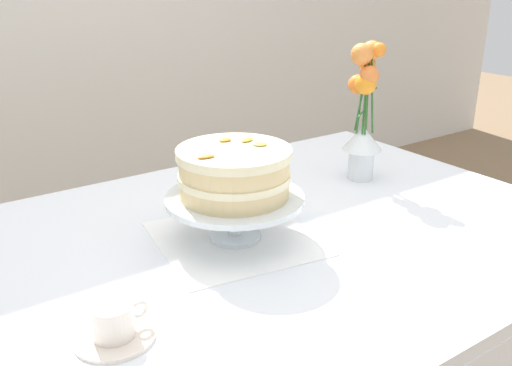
% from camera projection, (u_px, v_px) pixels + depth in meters
% --- Properties ---
extents(dining_table, '(1.40, 1.00, 0.74)m').
position_uv_depth(dining_table, '(276.00, 274.00, 1.24)').
color(dining_table, white).
rests_on(dining_table, ground).
extents(linen_napkin, '(0.37, 0.37, 0.00)m').
position_uv_depth(linen_napkin, '(235.00, 238.00, 1.20)').
color(linen_napkin, white).
rests_on(linen_napkin, dining_table).
extents(cake_stand, '(0.29, 0.29, 0.10)m').
position_uv_depth(cake_stand, '(235.00, 203.00, 1.17)').
color(cake_stand, silver).
rests_on(cake_stand, linen_napkin).
extents(layer_cake, '(0.24, 0.24, 0.11)m').
position_uv_depth(layer_cake, '(234.00, 172.00, 1.14)').
color(layer_cake, beige).
rests_on(layer_cake, cake_stand).
extents(flower_vase, '(0.11, 0.11, 0.37)m').
position_uv_depth(flower_vase, '(364.00, 113.00, 1.48)').
color(flower_vase, silver).
rests_on(flower_vase, dining_table).
extents(teacup, '(0.13, 0.13, 0.06)m').
position_uv_depth(teacup, '(114.00, 325.00, 0.87)').
color(teacup, silver).
rests_on(teacup, dining_table).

